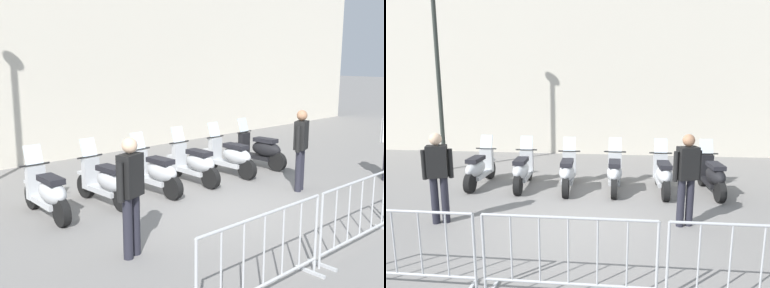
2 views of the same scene
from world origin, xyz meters
The scene contains 11 objects.
ground_plane centered at (0.00, 0.00, 0.00)m, with size 120.00×120.00×0.00m, color slate.
motorcycle_0 centered at (-2.93, 1.73, 0.45)m, with size 0.56×1.72×1.24m.
motorcycle_1 centered at (-1.77, 1.72, 0.45)m, with size 0.56×1.73×1.24m.
motorcycle_2 centered at (-0.63, 1.69, 0.45)m, with size 0.56×1.73×1.24m.
motorcycle_3 centered at (0.51, 1.78, 0.45)m, with size 0.56×1.72×1.24m.
motorcycle_4 centered at (1.66, 1.77, 0.45)m, with size 0.56×1.72×1.24m.
motorcycle_5 centered at (2.81, 1.85, 0.45)m, with size 0.56×1.73×1.24m.
barrier_segment_0 centered at (-2.18, -2.59, 0.53)m, with size 2.18×0.51×1.07m.
barrier_segment_1 centered at (0.08, -2.51, 0.53)m, with size 2.18×0.51×1.07m.
officer_near_row_end centered at (-2.69, -0.58, 0.98)m, with size 0.52×0.33×1.73m.
officer_by_barriers centered at (1.87, -0.09, 0.98)m, with size 0.52×0.33×1.73m.
Camera 1 is at (-6.05, -5.83, 2.80)m, focal length 43.01 mm.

